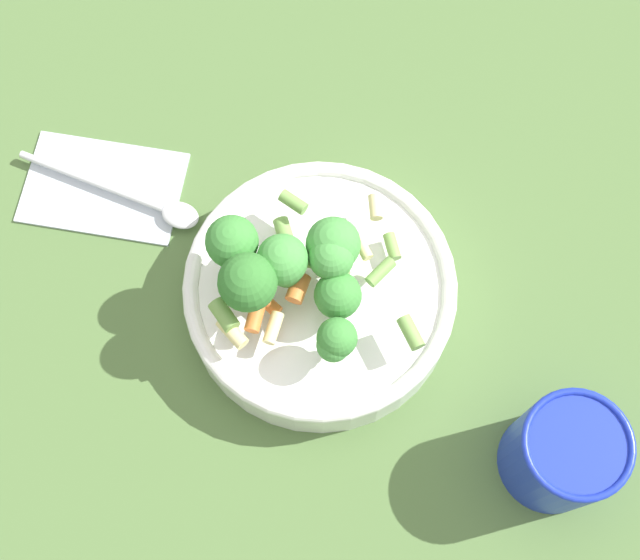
# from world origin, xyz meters

# --- Properties ---
(ground_plane) EXTENTS (3.00, 3.00, 0.00)m
(ground_plane) POSITION_xyz_m (0.00, 0.00, 0.00)
(ground_plane) COLOR #4C6B38
(bowl) EXTENTS (0.24, 0.24, 0.05)m
(bowl) POSITION_xyz_m (0.00, 0.00, 0.03)
(bowl) COLOR white
(bowl) RESTS_ON ground_plane
(pasta_salad) EXTENTS (0.18, 0.18, 0.08)m
(pasta_salad) POSITION_xyz_m (-0.02, 0.01, 0.10)
(pasta_salad) COLOR #8CB766
(pasta_salad) RESTS_ON bowl
(cup) EXTENTS (0.09, 0.09, 0.10)m
(cup) POSITION_xyz_m (0.08, -0.23, 0.05)
(cup) COLOR #192DAD
(cup) RESTS_ON ground_plane
(napkin) EXTENTS (0.17, 0.17, 0.01)m
(napkin) POSITION_xyz_m (-0.10, 0.21, 0.00)
(napkin) COLOR #B2BCC6
(napkin) RESTS_ON ground_plane
(spoon) EXTENTS (0.11, 0.16, 0.01)m
(spoon) POSITION_xyz_m (-0.08, 0.18, 0.01)
(spoon) COLOR silver
(spoon) RESTS_ON napkin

